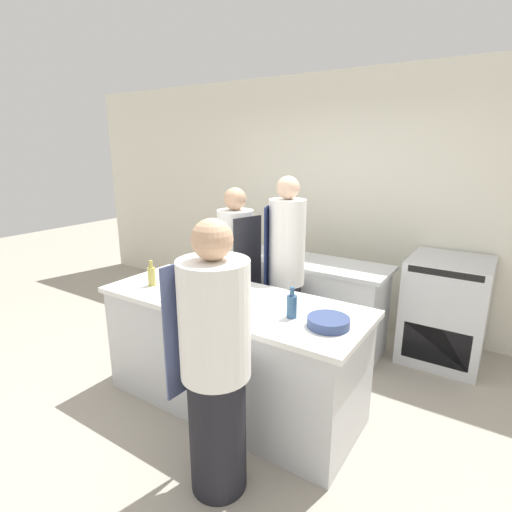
# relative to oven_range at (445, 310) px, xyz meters

# --- Properties ---
(ground_plane) EXTENTS (16.00, 16.00, 0.00)m
(ground_plane) POSITION_rel_oven_range_xyz_m (-1.27, -1.71, -0.50)
(ground_plane) COLOR #A89E8E
(wall_back) EXTENTS (8.00, 0.06, 2.80)m
(wall_back) POSITION_rel_oven_range_xyz_m (-1.27, 0.42, 0.90)
(wall_back) COLOR silver
(wall_back) RESTS_ON ground_plane
(prep_counter) EXTENTS (2.08, 0.80, 0.90)m
(prep_counter) POSITION_rel_oven_range_xyz_m (-1.27, -1.71, -0.05)
(prep_counter) COLOR silver
(prep_counter) RESTS_ON ground_plane
(pass_counter) EXTENTS (2.08, 0.58, 0.90)m
(pass_counter) POSITION_rel_oven_range_xyz_m (-1.47, -0.45, -0.05)
(pass_counter) COLOR silver
(pass_counter) RESTS_ON ground_plane
(oven_range) EXTENTS (0.71, 0.74, 1.00)m
(oven_range) POSITION_rel_oven_range_xyz_m (0.00, 0.00, 0.00)
(oven_range) COLOR silver
(oven_range) RESTS_ON ground_plane
(chef_at_prep_near) EXTENTS (0.42, 0.40, 1.65)m
(chef_at_prep_near) POSITION_rel_oven_range_xyz_m (-0.86, -2.41, 0.32)
(chef_at_prep_near) COLOR black
(chef_at_prep_near) RESTS_ON ground_plane
(chef_at_stove) EXTENTS (0.39, 0.38, 1.64)m
(chef_at_stove) POSITION_rel_oven_range_xyz_m (-1.74, -0.99, 0.33)
(chef_at_stove) COLOR black
(chef_at_stove) RESTS_ON ground_plane
(chef_at_pass_far) EXTENTS (0.37, 0.36, 1.77)m
(chef_at_pass_far) POSITION_rel_oven_range_xyz_m (-1.22, -0.95, 0.40)
(chef_at_pass_far) COLOR black
(chef_at_pass_far) RESTS_ON ground_plane
(bottle_olive_oil) EXTENTS (0.09, 0.09, 0.28)m
(bottle_olive_oil) POSITION_rel_oven_range_xyz_m (-1.39, -1.95, 0.51)
(bottle_olive_oil) COLOR #5B2319
(bottle_olive_oil) RESTS_ON prep_counter
(bottle_vinegar) EXTENTS (0.08, 0.08, 0.20)m
(bottle_vinegar) POSITION_rel_oven_range_xyz_m (-1.87, -1.62, 0.48)
(bottle_vinegar) COLOR silver
(bottle_vinegar) RESTS_ON prep_counter
(bottle_wine) EXTENTS (0.07, 0.07, 0.21)m
(bottle_wine) POSITION_rel_oven_range_xyz_m (-0.73, -1.76, 0.49)
(bottle_wine) COLOR #2D5175
(bottle_wine) RESTS_ON prep_counter
(bottle_cooking_oil) EXTENTS (0.06, 0.06, 0.21)m
(bottle_cooking_oil) POSITION_rel_oven_range_xyz_m (-1.99, -1.83, 0.48)
(bottle_cooking_oil) COLOR #B2A84C
(bottle_cooking_oil) RESTS_ON prep_counter
(bowl_mixing_large) EXTENTS (0.27, 0.27, 0.06)m
(bowl_mixing_large) POSITION_rel_oven_range_xyz_m (-0.46, -1.76, 0.43)
(bowl_mixing_large) COLOR navy
(bowl_mixing_large) RESTS_ON prep_counter
(bowl_prep_small) EXTENTS (0.24, 0.24, 0.08)m
(bowl_prep_small) POSITION_rel_oven_range_xyz_m (-1.16, -1.74, 0.44)
(bowl_prep_small) COLOR white
(bowl_prep_small) RESTS_ON prep_counter
(cup) EXTENTS (0.08, 0.08, 0.10)m
(cup) POSITION_rel_oven_range_xyz_m (-1.63, -1.98, 0.45)
(cup) COLOR white
(cup) RESTS_ON prep_counter
(cutting_board) EXTENTS (0.32, 0.24, 0.01)m
(cutting_board) POSITION_rel_oven_range_xyz_m (-1.46, -1.64, 0.41)
(cutting_board) COLOR olive
(cutting_board) RESTS_ON prep_counter
(stockpot) EXTENTS (0.29, 0.29, 0.23)m
(stockpot) POSITION_rel_oven_range_xyz_m (-1.54, -0.48, 0.52)
(stockpot) COLOR silver
(stockpot) RESTS_ON pass_counter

